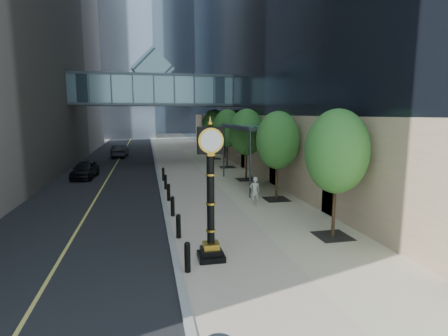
{
  "coord_description": "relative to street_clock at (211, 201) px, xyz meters",
  "views": [
    {
      "loc": [
        -3.86,
        -9.64,
        5.12
      ],
      "look_at": [
        -0.22,
        6.72,
        2.51
      ],
      "focal_mm": 28.0,
      "sensor_mm": 36.0,
      "label": 1
    }
  ],
  "objects": [
    {
      "name": "ground",
      "position": [
        1.78,
        -1.82,
        -2.16
      ],
      "size": [
        320.0,
        320.0,
        0.0
      ],
      "primitive_type": "plane",
      "color": "gray",
      "rests_on": "ground"
    },
    {
      "name": "street_trees",
      "position": [
        5.38,
        14.75,
        1.54
      ],
      "size": [
        2.7,
        28.63,
        5.55
      ],
      "color": "black",
      "rests_on": "sidewalk"
    },
    {
      "name": "car_far",
      "position": [
        -5.2,
        31.63,
        -1.42
      ],
      "size": [
        1.87,
        4.46,
        1.43
      ],
      "primitive_type": "imported",
      "rotation": [
        0.0,
        0.0,
        3.06
      ],
      "color": "black",
      "rests_on": "road"
    },
    {
      "name": "bollard_row",
      "position": [
        -0.92,
        7.18,
        -1.65
      ],
      "size": [
        0.2,
        16.2,
        0.9
      ],
      "color": "black",
      "rests_on": "sidewalk"
    },
    {
      "name": "car_near",
      "position": [
        -6.98,
        17.87,
        -1.45
      ],
      "size": [
        1.97,
        4.19,
        1.38
      ],
      "primitive_type": "imported",
      "rotation": [
        0.0,
        0.0,
        -0.08
      ],
      "color": "black",
      "rests_on": "road"
    },
    {
      "name": "curb",
      "position": [
        -1.22,
        38.18,
        -2.12
      ],
      "size": [
        0.25,
        180.0,
        0.07
      ],
      "primitive_type": "cube",
      "color": "gray",
      "rests_on": "ground"
    },
    {
      "name": "skywalk",
      "position": [
        -1.22,
        26.18,
        5.55
      ],
      "size": [
        17.0,
        4.2,
        5.8
      ],
      "color": "slate",
      "rests_on": "ground"
    },
    {
      "name": "pedestrian",
      "position": [
        3.74,
        6.77,
        -1.3
      ],
      "size": [
        0.62,
        0.45,
        1.59
      ],
      "primitive_type": "imported",
      "rotation": [
        0.0,
        0.0,
        3.02
      ],
      "color": "beige",
      "rests_on": "sidewalk"
    },
    {
      "name": "sidewalk",
      "position": [
        2.78,
        38.18,
        -2.13
      ],
      "size": [
        8.0,
        180.0,
        0.06
      ],
      "primitive_type": "cube",
      "color": "#B7A28D",
      "rests_on": "ground"
    },
    {
      "name": "road",
      "position": [
        -5.22,
        38.18,
        -2.15
      ],
      "size": [
        8.0,
        180.0,
        0.02
      ],
      "primitive_type": "cube",
      "color": "black",
      "rests_on": "ground"
    },
    {
      "name": "entrance_canopy",
      "position": [
        5.26,
        12.18,
        2.03
      ],
      "size": [
        3.0,
        8.0,
        4.38
      ],
      "color": "#383F44",
      "rests_on": "ground"
    },
    {
      "name": "distant_tower_c",
      "position": [
        -4.22,
        118.18,
        30.34
      ],
      "size": [
        22.0,
        22.0,
        65.0
      ],
      "primitive_type": "cube",
      "color": "#A1B0CB",
      "rests_on": "ground"
    },
    {
      "name": "street_clock",
      "position": [
        0.0,
        0.0,
        0.0
      ],
      "size": [
        0.92,
        0.92,
        4.84
      ],
      "rotation": [
        0.0,
        0.0,
        -0.02
      ],
      "color": "black",
      "rests_on": "sidewalk"
    }
  ]
}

